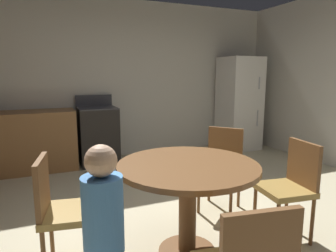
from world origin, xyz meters
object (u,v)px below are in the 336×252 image
(dining_table, at_px, (188,184))
(chair_west, at_px, (60,207))
(oven_range, at_px, (98,135))
(person_child, at_px, (104,237))
(refrigerator, at_px, (239,104))
(chair_northeast, at_px, (222,163))
(chair_east, at_px, (291,183))

(dining_table, bearing_deg, chair_west, 170.22)
(oven_range, distance_m, person_child, 3.37)
(oven_range, relative_size, dining_table, 1.00)
(oven_range, height_order, dining_table, oven_range)
(oven_range, relative_size, person_child, 1.01)
(dining_table, bearing_deg, refrigerator, 48.06)
(person_child, bearing_deg, chair_west, 72.33)
(dining_table, height_order, chair_northeast, chair_northeast)
(refrigerator, distance_m, person_child, 4.62)
(oven_range, distance_m, chair_east, 3.17)
(oven_range, relative_size, chair_east, 1.26)
(oven_range, distance_m, dining_table, 2.84)
(refrigerator, xyz_separation_m, dining_table, (-2.49, -2.77, -0.28))
(chair_northeast, height_order, chair_east, same)
(refrigerator, bearing_deg, chair_northeast, -129.47)
(chair_northeast, bearing_deg, refrigerator, -170.31)
(chair_east, bearing_deg, chair_west, -1.13)
(chair_west, bearing_deg, oven_range, 84.61)
(oven_range, bearing_deg, dining_table, -85.60)
(chair_northeast, height_order, chair_west, same)
(dining_table, bearing_deg, chair_east, -7.53)
(refrigerator, xyz_separation_m, person_child, (-3.24, -3.27, -0.30))
(dining_table, xyz_separation_m, chair_east, (0.95, -0.12, -0.09))
(dining_table, relative_size, chair_west, 1.27)
(refrigerator, bearing_deg, oven_range, 178.86)
(chair_west, bearing_deg, person_child, -64.35)
(chair_west, relative_size, person_child, 0.80)
(oven_range, distance_m, chair_northeast, 2.40)
(chair_west, bearing_deg, dining_table, 0.00)
(chair_east, bearing_deg, oven_range, -60.97)
(chair_west, xyz_separation_m, chair_east, (1.89, -0.29, 0.00))
(dining_table, relative_size, chair_east, 1.27)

